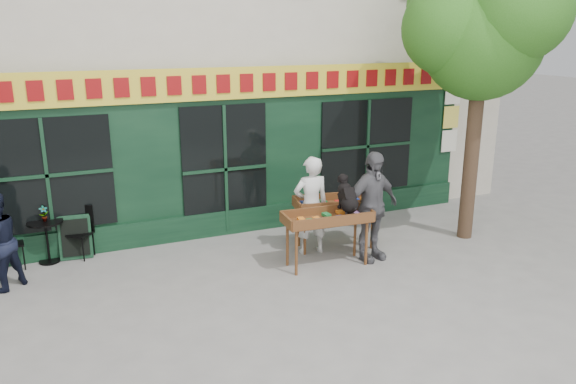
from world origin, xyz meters
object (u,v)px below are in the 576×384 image
book_cart_center (327,221)px  woman (311,205)px  man_right (371,207)px  book_cart_right (336,206)px  bistro_table (46,233)px  dog (347,193)px

book_cart_center → woman: woman is taller
woman → book_cart_center: bearing=93.6°
woman → man_right: size_ratio=0.92×
man_right → book_cart_right: bearing=101.8°
bistro_table → book_cart_center: bearing=-24.9°
dog → bistro_table: bearing=159.8°
woman → man_right: bearing=143.3°
book_cart_center → woman: (0.00, 0.65, 0.08)m
book_cart_right → book_cart_center: bearing=-117.6°
dog → book_cart_right: 0.90m
book_cart_center → man_right: (0.83, -0.06, 0.16)m
woman → bistro_table: (-4.45, 1.42, -0.36)m
book_cart_center → dog: 0.59m
book_cart_center → woman: size_ratio=0.85×
book_cart_right → man_right: (0.30, -0.75, 0.16)m
bistro_table → woman: bearing=-17.7°
dog → woman: size_ratio=0.33×
book_cart_center → dog: bearing=-4.5°
book_cart_center → man_right: 0.85m
dog → man_right: man_right is taller
dog → book_cart_right: bearing=79.8°
dog → woman: bearing=120.2°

